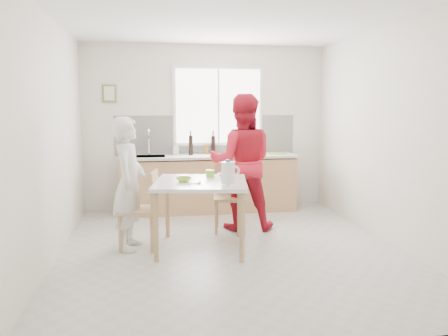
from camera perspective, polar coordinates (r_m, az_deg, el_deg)
The scene contains 21 objects.
ground at distance 5.34m, azimuth 0.88°, elevation -10.45°, with size 4.50×4.50×0.00m, color #B7B7B2.
room_shell at distance 5.07m, azimuth 0.92°, elevation 7.47°, with size 4.50×4.50×4.50m.
window at distance 7.30m, azimuth -0.75°, elevation 8.07°, with size 1.50×0.06×1.30m.
backsplash at distance 7.30m, azimuth -2.31°, elevation 4.33°, with size 3.00×0.02×0.65m, color white.
picture_frame at distance 7.25m, azimuth -14.75°, elevation 9.39°, with size 0.22×0.03×0.28m.
kitchen_counter at distance 7.11m, azimuth -2.01°, elevation -2.32°, with size 2.84×0.64×1.37m.
dining_table at distance 5.18m, azimuth -3.03°, elevation -2.63°, with size 1.24×1.24×0.82m.
chair_left at distance 5.31m, azimuth -10.37°, elevation -4.91°, with size 0.50×0.50×0.94m.
chair_far at distance 6.02m, azimuth 0.78°, elevation -3.30°, with size 0.50×0.50×0.93m.
person_white at distance 5.29m, azimuth -12.28°, elevation -2.00°, with size 0.58×0.38×1.58m, color silver.
person_red at distance 6.01m, azimuth 2.33°, elevation 0.75°, with size 0.91×0.71×1.87m, color red.
bowl_green at distance 5.13m, azimuth -5.30°, elevation -1.48°, with size 0.18×0.18×0.06m, color #92C62D.
bowl_white at distance 5.40m, azimuth 0.30°, elevation -0.98°, with size 0.22×0.22×0.05m, color silver.
milk_jug at distance 4.86m, azimuth 0.58°, elevation -0.58°, with size 0.21×0.15×0.27m.
green_box at distance 5.43m, azimuth -1.81°, elevation -0.74°, with size 0.10×0.10×0.09m, color #83D030.
spoon at distance 4.95m, azimuth -4.11°, elevation -2.01°, with size 0.01×0.01×0.16m, color #A5A5AA.
cutting_board at distance 7.27m, azimuth 6.67°, elevation 1.91°, with size 0.35×0.25×0.01m, color #71B429.
wine_bottle_a at distance 7.05m, azimuth -4.36°, elevation 3.00°, with size 0.07×0.07×0.32m, color black.
wine_bottle_b at distance 7.23m, azimuth -1.42°, elevation 3.07°, with size 0.07×0.07×0.30m, color black.
jar_amber at distance 7.18m, azimuth -2.29°, elevation 2.47°, with size 0.06×0.06×0.16m, color brown.
soap_bottle at distance 7.15m, azimuth -6.35°, elevation 2.58°, with size 0.09×0.09×0.20m, color #999999.
Camera 1 is at (-0.93, -4.98, 1.69)m, focal length 35.00 mm.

